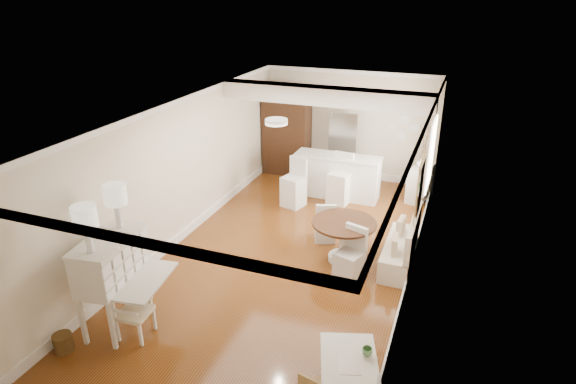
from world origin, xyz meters
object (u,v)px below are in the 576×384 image
Objects in this scene: sideboard at (420,183)px; bar_stool_left at (293,183)px; wicker_basket at (63,343)px; pantry_cabinet at (287,132)px; secretary_bureau at (114,282)px; kids_table at (348,383)px; slip_chair_far at (325,221)px; dining_table at (343,241)px; fridge at (356,149)px; gustavian_armchair at (134,312)px; slip_chair_near at (350,253)px; bar_stool_right at (340,179)px; breakfast_counter at (337,176)px.

bar_stool_left is at bearing -138.64° from sideboard.
pantry_cabinet is (0.45, 7.65, 1.02)m from wicker_basket.
kids_table is at bearing -11.81° from secretary_bureau.
pantry_cabinet is at bearing -78.07° from slip_chair_far.
dining_table is at bearing 50.71° from wicker_basket.
pantry_cabinet is at bearing 130.88° from bar_stool_left.
bar_stool_left is 2.21m from fridge.
gustavian_armchair is at bearing -126.44° from dining_table.
fridge is 1.85m from sideboard.
slip_chair_far is 3.93m from pantry_cabinet.
bar_stool_left is (-1.92, 2.39, 0.12)m from slip_chair_near.
slip_chair_near is 0.50× the size of fridge.
dining_table is at bearing -41.58° from gustavian_armchair.
bar_stool_left is at bearing -11.92° from gustavian_armchair.
secretary_bureau is 5.79m from bar_stool_right.
breakfast_counter is 1.81× the size of bar_stool_left.
secretary_bureau reaches higher than slip_chair_near.
wicker_basket is 0.31× the size of sideboard.
slip_chair_near is (-0.67, 2.74, 0.17)m from kids_table.
secretary_bureau is at bearing 66.88° from gustavian_armchair.
bar_stool_left is (-2.59, 5.13, 0.28)m from kids_table.
pantry_cabinet is (-1.86, 1.44, 0.56)m from bar_stool_right.
breakfast_counter is 1.20m from bar_stool_left.
gustavian_armchair reaches higher than wicker_basket.
slip_chair_near is (0.23, -0.44, 0.05)m from dining_table.
wicker_basket is 6.64m from bar_stool_right.
sideboard is (3.29, 6.43, -0.00)m from gustavian_armchair.
bar_stool_left is (-1.15, 1.29, 0.14)m from slip_chair_far.
dining_table is 0.51× the size of pantry_cabinet.
slip_chair_near is 0.44× the size of breakfast_counter.
wicker_basket is 0.23× the size of kids_table.
kids_table is 0.97× the size of dining_table.
kids_table is 0.55× the size of breakfast_counter.
dining_table is 1.35× the size of sideboard.
fridge is (2.35, 7.62, 0.77)m from wicker_basket.
gustavian_armchair is at bearing -102.79° from fridge.
dining_table is 0.50m from slip_chair_near.
secretary_bureau reaches higher than sideboard.
fridge is (-0.70, 3.89, 0.50)m from dining_table.
breakfast_counter is at bearing 71.88° from wicker_basket.
bar_stool_left is 1.31× the size of sideboard.
wicker_basket is 0.15× the size of fridge.
wicker_basket is 6.92m from breakfast_counter.
slip_chair_far is at bearing -105.88° from sideboard.
gustavian_armchair is at bearing 44.77° from slip_chair_far.
slip_chair_near is at bearing -87.57° from sideboard.
dining_table is (-0.90, 3.19, 0.12)m from kids_table.
wicker_basket is 0.13× the size of breakfast_counter.
breakfast_counter is at bearing 64.54° from secretary_bureau.
bar_stool_left is (1.01, 4.91, -0.17)m from secretary_bureau.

